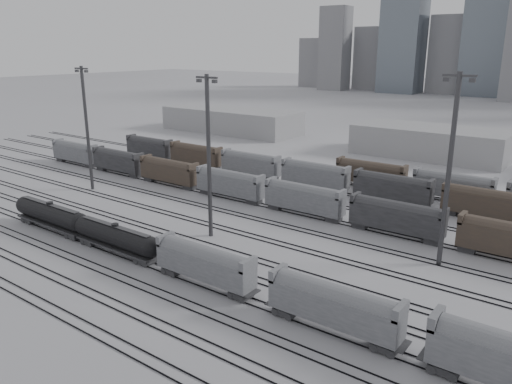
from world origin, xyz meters
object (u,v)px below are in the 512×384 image
Objects in this scene: tank_car_a at (51,214)px; tank_car_b at (116,237)px; hopper_car_a at (205,262)px; hopper_car_b at (334,304)px; light_mast_c at (209,154)px.

tank_car_b is at bearing 0.00° from tank_car_a.
hopper_car_b is (18.02, 0.00, 0.08)m from hopper_car_a.
light_mast_c is at bearing 155.21° from hopper_car_b.
tank_car_b is at bearing 180.00° from hopper_car_b.
hopper_car_a reaches higher than tank_car_a.
hopper_car_b is 33.28m from light_mast_c.
tank_car_b is 18.30m from light_mast_c.
tank_car_a is 1.04× the size of tank_car_b.
light_mast_c is at bearing 129.00° from hopper_car_a.
tank_car_b is (16.46, 0.00, -0.10)m from tank_car_a.
tank_car_b is 1.20× the size of hopper_car_b.
light_mast_c is (-28.79, 13.30, 10.08)m from hopper_car_b.
hopper_car_b reaches higher than tank_car_a.
light_mast_c is (-10.77, 13.30, 10.16)m from hopper_car_a.
tank_car_a is at bearing -149.83° from light_mast_c.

